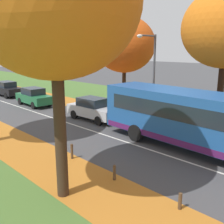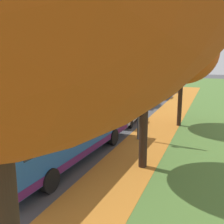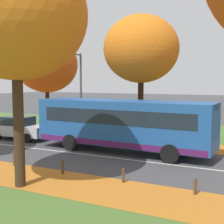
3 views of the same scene
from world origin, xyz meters
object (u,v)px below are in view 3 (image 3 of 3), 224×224
object	(u,v)px
bollard_fifth	(63,167)
streetlamp_right	(78,86)
bollard_sixth	(14,158)
tree_right_mid	(47,65)
tree_right_near	(141,49)
bus	(123,123)
car_silver_lead	(20,128)
bollard_fourth	(123,175)
tree_left_near	(15,15)
bollard_third	(195,187)

from	to	relation	value
bollard_fifth	streetlamp_right	world-z (taller)	streetlamp_right
bollard_fifth	bollard_sixth	size ratio (longest dim) A/B	0.86
tree_right_mid	bollard_fifth	distance (m)	13.54
tree_right_near	bollard_fifth	size ratio (longest dim) A/B	13.47
bus	car_silver_lead	distance (m)	8.16
tree_right_near	bollard_fourth	xyz separation A→B (m)	(-8.86, -2.65, -5.95)
bollard_fourth	tree_right_near	bearing A→B (deg)	16.65
tree_right_near	bollard_fourth	world-z (taller)	tree_right_near
tree_right_mid	bollard_sixth	distance (m)	11.95
bollard_fifth	car_silver_lead	xyz separation A→B (m)	(5.48, 7.50, 0.49)
bollard_fourth	car_silver_lead	size ratio (longest dim) A/B	0.14
bollard_fourth	tree_left_near	bearing A→B (deg)	122.26
tree_right_mid	streetlamp_right	bearing A→B (deg)	-117.03
bollard_fifth	bus	xyz separation A→B (m)	(5.19, -0.60, 1.38)
tree_right_near	bollard_sixth	world-z (taller)	tree_right_near
tree_right_mid	bus	distance (m)	10.46
bollard_sixth	bus	distance (m)	6.33
bollard_third	bollard_fifth	size ratio (longest dim) A/B	0.94
tree_right_near	bollard_sixth	distance (m)	11.10
tree_right_near	tree_right_mid	world-z (taller)	tree_right_near
tree_right_near	bus	xyz separation A→B (m)	(-3.77, -0.36, -4.54)
tree_left_near	bollard_sixth	size ratio (longest dim) A/B	12.18
streetlamp_right	bus	bearing A→B (deg)	-115.65
bollard_sixth	streetlamp_right	size ratio (longest dim) A/B	0.12
bollard_sixth	bus	bearing A→B (deg)	-34.26
tree_left_near	tree_right_near	bearing A→B (deg)	-4.07
tree_left_near	bollard_fourth	size ratio (longest dim) A/B	15.29
tree_right_near	bollard_third	world-z (taller)	tree_right_near
bollard_fifth	tree_left_near	bearing A→B (deg)	165.20
tree_right_mid	streetlamp_right	xyz separation A→B (m)	(-2.26, -4.43, -1.68)
bollard_third	bollard_sixth	bearing A→B (deg)	89.61
tree_right_mid	bollard_sixth	xyz separation A→B (m)	(-9.46, -5.28, -5.05)
bollard_fifth	car_silver_lead	world-z (taller)	car_silver_lead
bollard_fourth	streetlamp_right	distance (m)	10.35
tree_right_mid	bollard_fifth	size ratio (longest dim) A/B	12.11
bollard_fifth	bus	bearing A→B (deg)	-6.61
bollard_sixth	streetlamp_right	xyz separation A→B (m)	(7.20, 0.85, 3.37)
bus	bollard_third	bearing A→B (deg)	-135.05
tree_right_near	bus	size ratio (longest dim) A/B	0.82
bollard_fourth	bollard_fifth	bearing A→B (deg)	91.91
bollard_third	bus	bearing A→B (deg)	44.95
tree_right_mid	bollard_fourth	bearing A→B (deg)	-130.49
bollard_third	bollard_sixth	distance (m)	8.65
tree_right_near	streetlamp_right	xyz separation A→B (m)	(-1.68, 3.97, -2.50)
tree_left_near	bus	size ratio (longest dim) A/B	0.85
bollard_sixth	bollard_fifth	bearing A→B (deg)	-91.36
tree_right_near	bollard_fifth	xyz separation A→B (m)	(-8.95, 0.24, -5.92)
bollard_third	bollard_fourth	distance (m)	2.89
bollard_sixth	car_silver_lead	world-z (taller)	car_silver_lead
bollard_third	car_silver_lead	world-z (taller)	car_silver_lead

